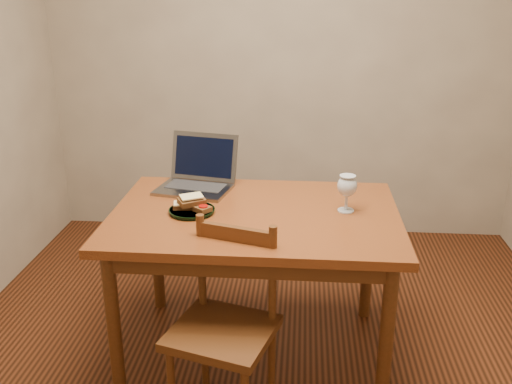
# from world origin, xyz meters

# --- Properties ---
(floor) EXTENTS (3.20, 3.20, 0.02)m
(floor) POSITION_xyz_m (0.00, 0.00, -0.01)
(floor) COLOR black
(floor) RESTS_ON ground
(back_wall) EXTENTS (3.20, 0.02, 2.60)m
(back_wall) POSITION_xyz_m (0.00, 1.61, 1.30)
(back_wall) COLOR gray
(back_wall) RESTS_ON floor
(front_wall) EXTENTS (3.20, 0.02, 2.60)m
(front_wall) POSITION_xyz_m (0.00, -1.61, 1.30)
(front_wall) COLOR gray
(front_wall) RESTS_ON floor
(table) EXTENTS (1.30, 0.90, 0.74)m
(table) POSITION_xyz_m (-0.05, 0.08, 0.65)
(table) COLOR #53230D
(table) RESTS_ON floor
(chair) EXTENTS (0.48, 0.47, 0.42)m
(chair) POSITION_xyz_m (-0.14, -0.35, 0.45)
(chair) COLOR #41250D
(chair) RESTS_ON floor
(plate) EXTENTS (0.21, 0.21, 0.02)m
(plate) POSITION_xyz_m (-0.34, 0.05, 0.75)
(plate) COLOR black
(plate) RESTS_ON table
(sandwich_cheese) EXTENTS (0.11, 0.07, 0.03)m
(sandwich_cheese) POSITION_xyz_m (-0.37, 0.06, 0.77)
(sandwich_cheese) COLOR #381E0C
(sandwich_cheese) RESTS_ON plate
(sandwich_tomato) EXTENTS (0.12, 0.11, 0.03)m
(sandwich_tomato) POSITION_xyz_m (-0.30, 0.04, 0.77)
(sandwich_tomato) COLOR #381E0C
(sandwich_tomato) RESTS_ON plate
(sandwich_top) EXTENTS (0.13, 0.12, 0.04)m
(sandwich_top) POSITION_xyz_m (-0.34, 0.06, 0.80)
(sandwich_top) COLOR #381E0C
(sandwich_top) RESTS_ON plate
(milk_glass) EXTENTS (0.09, 0.09, 0.17)m
(milk_glass) POSITION_xyz_m (0.36, 0.13, 0.83)
(milk_glass) COLOR white
(milk_glass) RESTS_ON table
(laptop) EXTENTS (0.41, 0.39, 0.25)m
(laptop) POSITION_xyz_m (-0.37, 0.41, 0.81)
(laptop) COLOR slate
(laptop) RESTS_ON table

